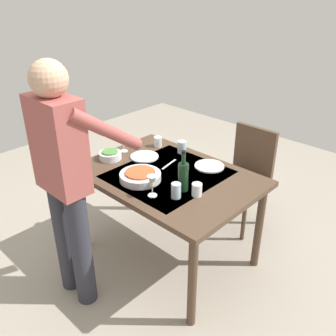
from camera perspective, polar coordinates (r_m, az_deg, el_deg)
ground_plane at (r=3.18m, az=-0.00°, el=-13.19°), size 6.00×6.00×0.00m
dining_table at (r=2.79m, az=-0.00°, el=-2.45°), size 1.32×0.93×0.77m
chair_near at (r=3.37m, az=12.10°, el=-0.46°), size 0.40×0.40×0.91m
person_server at (r=2.40m, az=-15.58°, el=-1.21°), size 0.42×0.61×1.69m
wine_bottle at (r=2.49m, az=2.37°, el=-1.20°), size 0.07×0.07×0.30m
wine_glass_left at (r=2.43m, az=-2.48°, el=-2.21°), size 0.07×0.07×0.15m
wine_glass_right at (r=3.09m, az=-6.95°, el=4.35°), size 0.07×0.07×0.15m
water_cup_near_left at (r=3.19m, az=-1.58°, el=4.10°), size 0.07×0.07×0.09m
water_cup_near_right at (r=2.43m, az=1.26°, el=-3.52°), size 0.07×0.07×0.10m
water_cup_far_left at (r=3.07m, az=2.17°, el=3.27°), size 0.07×0.07×0.10m
water_cup_far_right at (r=2.47m, az=4.50°, el=-3.37°), size 0.07×0.07×0.09m
serving_bowl_pasta at (r=2.66m, az=-4.32°, el=-1.23°), size 0.30×0.30×0.07m
side_bowl_salad at (r=3.00m, az=-8.94°, el=2.01°), size 0.18×0.18×0.07m
dinner_plate_near at (r=3.01m, az=-3.67°, el=1.78°), size 0.23×0.23×0.01m
dinner_plate_far at (r=2.87m, az=6.43°, el=0.31°), size 0.23×0.23×0.01m
table_knife at (r=2.89m, az=0.16°, el=0.59°), size 0.06×0.20×0.00m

